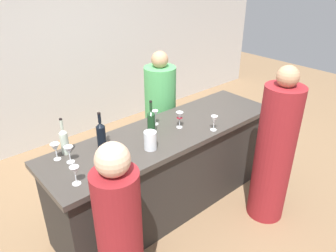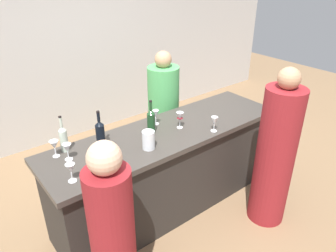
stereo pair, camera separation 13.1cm
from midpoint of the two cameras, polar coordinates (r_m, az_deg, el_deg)
The scene contains 16 objects.
ground_plane at distance 3.64m, azimuth 1.06°, elevation -13.84°, with size 12.00×12.00×0.00m, color #846647.
back_wall at distance 4.76m, azimuth -16.33°, elevation 14.20°, with size 8.00×0.10×2.80m, color #BCB7B2.
bar_counter at distance 3.35m, azimuth 1.13°, elevation -7.80°, with size 2.49×0.72×0.93m.
wine_bottle_leftmost_clear_pale at distance 2.85m, azimuth -16.82°, elevation -2.05°, with size 0.07×0.07×0.33m.
wine_bottle_second_left_near_black at distance 2.86m, azimuth -10.68°, elevation -1.14°, with size 0.08×0.08×0.33m.
wine_bottle_center_olive_green at distance 3.02m, azimuth -1.79°, elevation 0.94°, with size 0.08×0.08×0.33m.
wine_glass_near_left at distance 3.09m, azimuth 9.44°, elevation 0.81°, with size 0.06×0.06×0.15m.
wine_glass_near_center at distance 2.46m, azimuth -15.44°, elevation -7.38°, with size 0.07×0.07×0.15m.
wine_glass_near_right at distance 3.12m, azimuth 3.34°, elevation 1.59°, with size 0.07×0.07×0.17m.
wine_glass_far_left at distance 2.72m, azimuth -16.16°, elevation -3.87°, with size 0.07×0.07×0.15m.
wine_glass_far_center at distance 3.19m, azimuth -1.02°, elevation 2.05°, with size 0.06×0.06×0.15m.
wine_glass_far_right at distance 2.80m, azimuth -18.28°, elevation -3.27°, with size 0.08×0.08×0.15m.
water_pitcher at distance 2.78m, azimuth -2.14°, elevation -2.51°, with size 0.11×0.11×0.17m.
person_left_guest at distance 3.25m, azimuth 19.59°, elevation -5.00°, with size 0.45×0.45×1.61m.
person_center_guest at distance 2.40m, azimuth -8.15°, elevation -18.92°, with size 0.35×0.35×1.44m.
person_right_guest at distance 3.92m, azimuth 0.17°, elevation 1.56°, with size 0.44×0.44×1.51m.
Camera 2 is at (-1.70, -2.15, 2.40)m, focal length 34.34 mm.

